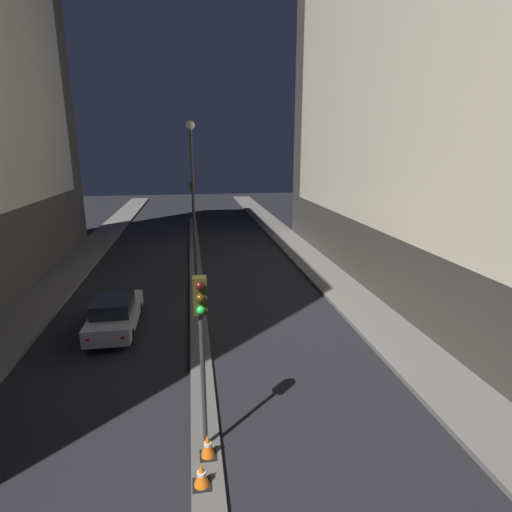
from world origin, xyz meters
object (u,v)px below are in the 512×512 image
object	(u,v)px
traffic_light_mid	(192,195)
traffic_cone_far	(208,446)
traffic_light_near	(201,326)
street_lamp	(193,184)
traffic_cone_near	(201,475)
car_left_lane	(115,314)

from	to	relation	value
traffic_light_mid	traffic_cone_far	distance (m)	28.94
traffic_cone_far	traffic_light_near	bearing A→B (deg)	96.13
traffic_light_mid	traffic_cone_far	xyz separation A→B (m)	(0.04, -28.78, -3.04)
traffic_light_near	street_lamp	bearing A→B (deg)	90.00
traffic_cone_near	car_left_lane	xyz separation A→B (m)	(-3.36, 8.94, 0.36)
traffic_light_mid	street_lamp	bearing A→B (deg)	-90.00
traffic_light_mid	traffic_light_near	bearing A→B (deg)	-90.00
street_lamp	traffic_cone_far	bearing A→B (deg)	-89.82
traffic_light_near	traffic_cone_far	xyz separation A→B (m)	(0.04, -0.38, -3.04)
traffic_cone_near	car_left_lane	size ratio (longest dim) A/B	0.13
traffic_light_mid	car_left_lane	xyz separation A→B (m)	(-3.50, -20.72, -2.70)
traffic_light_mid	car_left_lane	world-z (taller)	traffic_light_mid
traffic_light_near	street_lamp	xyz separation A→B (m)	(0.00, 13.01, 2.25)
traffic_light_near	traffic_cone_far	size ratio (longest dim) A/B	7.35
traffic_light_mid	street_lamp	xyz separation A→B (m)	(0.00, -15.38, 2.25)
traffic_cone_far	street_lamp	bearing A→B (deg)	90.18
traffic_light_mid	traffic_cone_near	bearing A→B (deg)	-90.27
traffic_light_mid	car_left_lane	distance (m)	21.18
traffic_light_mid	traffic_cone_near	world-z (taller)	traffic_light_mid
traffic_light_near	traffic_cone_near	bearing A→B (deg)	-96.31
traffic_cone_near	car_left_lane	bearing A→B (deg)	110.60
street_lamp	traffic_cone_far	world-z (taller)	street_lamp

